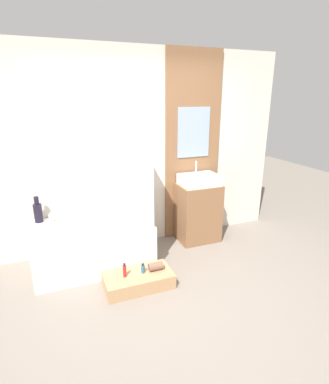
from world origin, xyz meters
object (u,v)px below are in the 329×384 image
wooden_step_bench (138,280)px  bathtub (94,244)px  sink (199,180)px  bottle_soap_primary (125,271)px  vase_tall_dark (38,212)px  bottle_soap_secondary (143,269)px  vase_round_light (53,216)px

wooden_step_bench → bathtub: bearing=121.0°
sink → bottle_soap_primary: 1.64m
vase_tall_dark → bottle_soap_primary: vase_tall_dark is taller
bathtub → bottle_soap_secondary: bearing=-55.5°
vase_round_light → bottle_soap_secondary: (0.85, -0.91, -0.40)m
bottle_soap_secondary → sink: bearing=36.3°
wooden_step_bench → sink: (1.13, 0.79, 0.82)m
bathtub → bottle_soap_secondary: size_ratio=12.15×
bathtub → bottle_soap_primary: 0.67m
bathtub → sink: sink is taller
vase_tall_dark → bottle_soap_secondary: (1.02, -0.92, -0.47)m
vase_tall_dark → bottle_soap_secondary: 1.45m
bathtub → bottle_soap_secondary: (0.43, -0.63, -0.07)m
wooden_step_bench → vase_round_light: size_ratio=6.45×
sink → vase_tall_dark: 2.11m
bathtub → sink: bearing=6.1°
wooden_step_bench → vase_tall_dark: size_ratio=2.30×
sink → vase_round_light: (-1.92, 0.12, -0.30)m
bottle_soap_primary → vase_tall_dark: bearing=131.5°
bathtub → vase_round_light: bearing=145.8°
bottle_soap_primary → vase_round_light: bearing=125.4°
sink → vase_tall_dark: (-2.09, 0.13, -0.22)m
wooden_step_bench → bottle_soap_primary: bearing=-180.0°
wooden_step_bench → vase_tall_dark: vase_tall_dark is taller
vase_tall_dark → bottle_soap_primary: 1.31m
sink → bottle_soap_primary: size_ratio=3.27×
sink → wooden_step_bench: bearing=-145.0°
sink → vase_tall_dark: sink is taller
vase_round_light → vase_tall_dark: bearing=177.0°
bottle_soap_primary → bottle_soap_secondary: bearing=0.0°
bathtub → vase_round_light: vase_round_light is taller
wooden_step_bench → vase_tall_dark: bearing=136.2°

